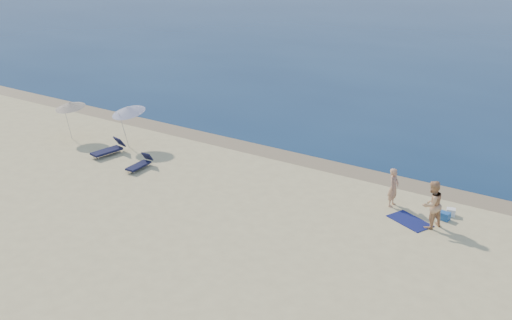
{
  "coord_description": "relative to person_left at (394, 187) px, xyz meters",
  "views": [
    {
      "loc": [
        12.23,
        -6.47,
        11.84
      ],
      "look_at": [
        -2.22,
        16.0,
        1.0
      ],
      "focal_mm": 45.0,
      "sensor_mm": 36.0,
      "label": 1
    }
  ],
  "objects": [
    {
      "name": "beach_towel",
      "position": [
        1.13,
        -0.97,
        -0.82
      ],
      "size": [
        1.96,
        1.58,
        0.03
      ],
      "primitive_type": "cube",
      "rotation": [
        0.0,
        0.0,
        -0.42
      ],
      "color": "#0F154E",
      "rests_on": "ground"
    },
    {
      "name": "white_bag",
      "position": [
        2.34,
        0.42,
        -0.68
      ],
      "size": [
        0.42,
        0.39,
        0.3
      ],
      "primitive_type": "cube",
      "rotation": [
        0.0,
        0.0,
        0.29
      ],
      "color": "white",
      "rests_on": "ground"
    },
    {
      "name": "umbrella_near",
      "position": [
        -14.11,
        -0.65,
        1.1
      ],
      "size": [
        2.32,
        2.33,
        2.3
      ],
      "rotation": [
        0.0,
        0.0,
        -0.43
      ],
      "color": "silver",
      "rests_on": "ground"
    },
    {
      "name": "person_right",
      "position": [
        1.94,
        -1.01,
        0.14
      ],
      "size": [
        1.08,
        1.18,
        1.95
      ],
      "primitive_type": "imported",
      "rotation": [
        0.0,
        0.0,
        -2.04
      ],
      "color": "tan",
      "rests_on": "ground"
    },
    {
      "name": "lounger_right",
      "position": [
        -11.56,
        -2.73,
        -0.59
      ],
      "size": [
        0.54,
        1.51,
        0.66
      ],
      "rotation": [
        0.0,
        0.0,
        0.03
      ],
      "color": "#121534",
      "rests_on": "ground"
    },
    {
      "name": "person_left",
      "position": [
        0.0,
        0.0,
        0.0
      ],
      "size": [
        0.4,
        0.61,
        1.67
      ],
      "primitive_type": "imported",
      "rotation": [
        0.0,
        0.0,
        1.57
      ],
      "color": "tan",
      "rests_on": "ground"
    },
    {
      "name": "umbrella_far",
      "position": [
        -17.48,
        -1.47,
        1.01
      ],
      "size": [
        2.06,
        2.08,
        2.15
      ],
      "rotation": [
        0.0,
        0.0,
        -0.37
      ],
      "color": "silver",
      "rests_on": "ground"
    },
    {
      "name": "wet_sand_strip",
      "position": [
        -3.97,
        2.51,
        -0.83
      ],
      "size": [
        240.0,
        1.6,
        0.0
      ],
      "primitive_type": "cube",
      "color": "#847254",
      "rests_on": "ground"
    },
    {
      "name": "blue_cooler",
      "position": [
        2.21,
        -0.08,
        -0.68
      ],
      "size": [
        0.49,
        0.38,
        0.32
      ],
      "primitive_type": "cube",
      "rotation": [
        0.0,
        0.0,
        -0.15
      ],
      "color": "#1F58AA",
      "rests_on": "ground"
    },
    {
      "name": "lounger_left",
      "position": [
        -14.09,
        -2.21,
        -0.55
      ],
      "size": [
        0.92,
        1.85,
        0.78
      ],
      "rotation": [
        0.0,
        0.0,
        -0.2
      ],
      "color": "#131534",
      "rests_on": "ground"
    }
  ]
}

